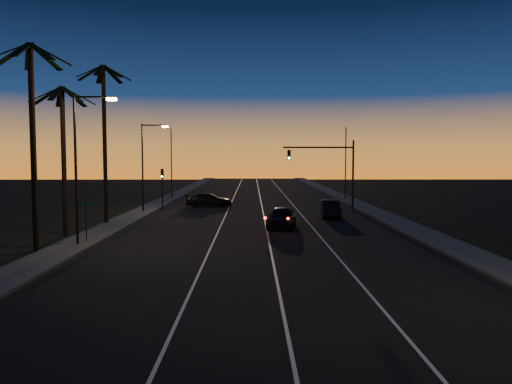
{
  "coord_description": "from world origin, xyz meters",
  "views": [
    {
      "loc": [
        -0.56,
        -9.57,
        5.32
      ],
      "look_at": [
        -0.32,
        20.77,
        3.2
      ],
      "focal_mm": 35.0,
      "sensor_mm": 36.0,
      "label": 1
    }
  ],
  "objects_px": {
    "lead_car": "(282,217)",
    "cross_car": "(209,200)",
    "right_car": "(330,209)",
    "signal_mast": "(329,163)"
  },
  "relations": [
    {
      "from": "right_car",
      "to": "signal_mast",
      "type": "bearing_deg",
      "value": 82.26
    },
    {
      "from": "lead_car",
      "to": "right_car",
      "type": "height_order",
      "value": "lead_car"
    },
    {
      "from": "lead_car",
      "to": "right_car",
      "type": "xyz_separation_m",
      "value": [
        4.71,
        6.58,
        -0.06
      ]
    },
    {
      "from": "lead_car",
      "to": "cross_car",
      "type": "distance_m",
      "value": 17.49
    },
    {
      "from": "signal_mast",
      "to": "right_car",
      "type": "height_order",
      "value": "signal_mast"
    },
    {
      "from": "signal_mast",
      "to": "lead_car",
      "type": "height_order",
      "value": "signal_mast"
    },
    {
      "from": "right_car",
      "to": "cross_car",
      "type": "distance_m",
      "value": 14.97
    },
    {
      "from": "signal_mast",
      "to": "cross_car",
      "type": "bearing_deg",
      "value": 162.77
    },
    {
      "from": "lead_car",
      "to": "cross_car",
      "type": "xyz_separation_m",
      "value": [
        -6.87,
        16.09,
        -0.07
      ]
    },
    {
      "from": "right_car",
      "to": "cross_car",
      "type": "xyz_separation_m",
      "value": [
        -11.57,
        9.5,
        -0.02
      ]
    }
  ]
}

